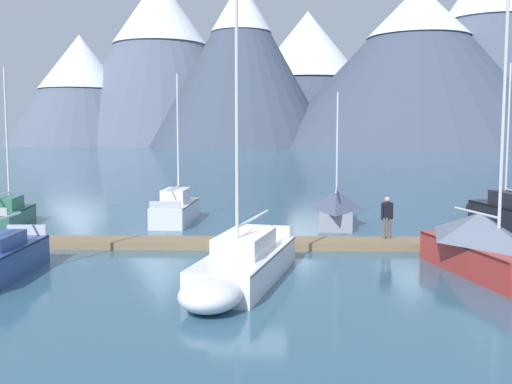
% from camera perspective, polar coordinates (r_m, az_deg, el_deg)
% --- Properties ---
extents(ground_plane, '(700.00, 700.00, 0.00)m').
position_cam_1_polar(ground_plane, '(19.91, -0.67, -7.46)').
color(ground_plane, '#335B75').
extents(mountain_west_summit, '(57.11, 57.11, 39.10)m').
position_cam_1_polar(mountain_west_summit, '(224.88, -16.43, 9.57)').
color(mountain_west_summit, slate).
rests_on(mountain_west_summit, ground).
extents(mountain_central_massif, '(82.92, 82.92, 62.91)m').
position_cam_1_polar(mountain_central_massif, '(232.99, -9.16, 12.56)').
color(mountain_central_massif, slate).
rests_on(mountain_central_massif, ground).
extents(mountain_shoulder_ridge, '(58.59, 58.59, 52.12)m').
position_cam_1_polar(mountain_shoulder_ridge, '(192.47, -1.41, 12.27)').
color(mountain_shoulder_ridge, '#424C60').
rests_on(mountain_shoulder_ridge, ground).
extents(mountain_east_summit, '(75.08, 75.08, 48.52)m').
position_cam_1_polar(mountain_east_summit, '(223.59, 4.94, 11.11)').
color(mountain_east_summit, '#424C60').
rests_on(mountain_east_summit, ground).
extents(mountain_rear_spur, '(94.24, 94.24, 49.86)m').
position_cam_1_polar(mountain_rear_spur, '(196.01, 15.20, 11.63)').
color(mountain_rear_spur, '#424C60').
rests_on(mountain_rear_spur, ground).
extents(mountain_north_horn, '(81.72, 81.72, 64.57)m').
position_cam_1_polar(mountain_north_horn, '(212.71, 21.72, 13.08)').
color(mountain_north_horn, '#4C566B').
rests_on(mountain_north_horn, ground).
extents(dock, '(28.15, 2.07, 0.30)m').
position_cam_1_polar(dock, '(23.79, -0.18, -4.93)').
color(dock, '#846B4C').
rests_on(dock, ground).
extents(sailboat_nearest_berth, '(2.52, 5.81, 7.73)m').
position_cam_1_polar(sailboat_nearest_berth, '(31.53, -22.72, -1.95)').
color(sailboat_nearest_berth, '#336B56').
rests_on(sailboat_nearest_berth, ground).
extents(sailboat_mid_dock_port, '(1.77, 5.98, 7.52)m').
position_cam_1_polar(sailboat_mid_dock_port, '(30.76, -7.56, -1.57)').
color(sailboat_mid_dock_port, silver).
rests_on(sailboat_mid_dock_port, ground).
extents(sailboat_mid_dock_starboard, '(3.31, 7.75, 9.13)m').
position_cam_1_polar(sailboat_mid_dock_starboard, '(17.95, -1.42, -6.98)').
color(sailboat_mid_dock_starboard, white).
rests_on(sailboat_mid_dock_starboard, ground).
extents(sailboat_far_berth, '(2.22, 6.05, 6.55)m').
position_cam_1_polar(sailboat_far_berth, '(29.82, 7.68, -1.48)').
color(sailboat_far_berth, '#93939E').
rests_on(sailboat_far_berth, ground).
extents(sailboat_outer_slip, '(3.18, 6.55, 8.57)m').
position_cam_1_polar(sailboat_outer_slip, '(20.41, 21.32, -4.88)').
color(sailboat_outer_slip, '#B2332D').
rests_on(sailboat_outer_slip, ground).
extents(sailboat_end_of_dock, '(2.84, 7.25, 7.90)m').
position_cam_1_polar(sailboat_end_of_dock, '(31.68, 23.04, -1.78)').
color(sailboat_end_of_dock, black).
rests_on(sailboat_end_of_dock, ground).
extents(person_on_dock, '(0.53, 0.37, 1.69)m').
position_cam_1_polar(person_on_dock, '(24.40, 12.41, -2.14)').
color(person_on_dock, brown).
rests_on(person_on_dock, dock).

